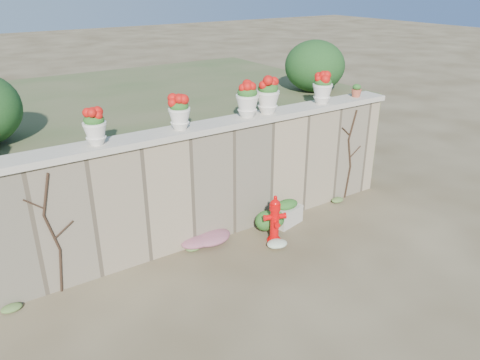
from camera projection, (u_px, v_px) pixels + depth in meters
ground at (269, 284)px, 7.17m from camera, size 80.00×80.00×0.00m
stone_wall at (209, 185)px, 8.15m from camera, size 8.00×0.40×2.00m
wall_cap at (207, 127)px, 7.73m from camera, size 8.10×0.52×0.10m
raised_fill at (138, 137)px, 10.60m from camera, size 9.00×6.00×2.00m
back_shrub_right at (315, 66)px, 10.16m from camera, size 1.30×1.30×1.10m
vine_left at (53, 233)px, 6.63m from camera, size 0.60×0.04×1.91m
vine_right at (350, 154)px, 9.61m from camera, size 0.60×0.04×1.91m
fire_hydrant at (275, 219)px, 8.14m from camera, size 0.39×0.28×0.90m
planter_box at (287, 213)px, 8.85m from camera, size 0.65×0.47×0.49m
green_shrub at (273, 219)px, 8.48m from camera, size 0.62×0.56×0.59m
magenta_clump at (208, 239)px, 8.17m from camera, size 0.96×0.64×0.25m
white_flowers at (275, 243)px, 8.08m from camera, size 0.55×0.44×0.20m
urn_pot_1 at (95, 127)px, 6.68m from camera, size 0.34×0.34×0.53m
urn_pot_2 at (179, 112)px, 7.35m from camera, size 0.35×0.35×0.55m
urn_pot_3 at (247, 99)px, 7.99m from camera, size 0.39×0.39×0.62m
urn_pot_4 at (268, 95)px, 8.21m from camera, size 0.41×0.41×0.64m
urn_pot_5 at (323, 88)px, 8.87m from camera, size 0.38×0.38×0.59m
terracotta_pot at (356, 91)px, 9.42m from camera, size 0.21×0.21×0.25m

